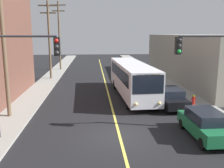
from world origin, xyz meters
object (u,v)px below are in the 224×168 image
utility_pole_far (59,33)px  fire_hydrant (194,99)px  parked_car_green (205,124)px  traffic_signal_right_corner (210,63)px  city_bus (132,78)px  utility_pole_near (3,36)px  parked_car_red (150,80)px  utility_pole_mid (49,37)px  traffic_signal_left_corner (21,65)px  parked_car_black (170,98)px

utility_pole_far → fire_hydrant: utility_pole_far is taller
parked_car_green → traffic_signal_right_corner: bearing=64.9°
city_bus → utility_pole_near: utility_pole_near is taller
utility_pole_near → parked_car_red: bearing=37.1°
parked_car_green → parked_car_red: 13.85m
utility_pole_mid → traffic_signal_right_corner: bearing=-56.8°
parked_car_red → traffic_signal_left_corner: traffic_signal_left_corner is taller
utility_pole_near → traffic_signal_left_corner: size_ratio=1.72×
city_bus → parked_car_green: (2.75, -10.24, -0.98)m
utility_pole_mid → fire_hydrant: 20.20m
parked_car_black → utility_pole_far: size_ratio=0.41×
fire_hydrant → parked_car_black: bearing=-174.6°
parked_car_red → utility_pole_near: 16.32m
utility_pole_far → traffic_signal_left_corner: utility_pole_far is taller
city_bus → parked_car_black: size_ratio=2.75×
parked_car_black → parked_car_red: 7.69m
parked_car_black → traffic_signal_right_corner: (0.63, -5.17, 3.46)m
parked_car_green → traffic_signal_right_corner: size_ratio=0.73×
city_bus → parked_car_red: size_ratio=2.78×
parked_car_green → parked_car_black: bearing=91.5°
parked_car_green → traffic_signal_right_corner: 3.63m
parked_car_black → utility_pole_mid: size_ratio=0.45×
fire_hydrant → utility_pole_far: bearing=121.5°
utility_pole_mid → traffic_signal_left_corner: 19.64m
utility_pole_near → traffic_signal_right_corner: (12.99, -3.49, -1.50)m
parked_car_black → utility_pole_near: size_ratio=0.43×
parked_car_green → traffic_signal_left_corner: (-10.36, 0.57, 3.46)m
city_bus → utility_pole_mid: (-9.28, 9.85, 3.79)m
parked_car_black → utility_pole_mid: utility_pole_mid is taller
parked_car_green → parked_car_red: size_ratio=1.00×
traffic_signal_left_corner → utility_pole_far: bearing=93.0°
parked_car_green → utility_pole_mid: size_ratio=0.44×
parked_car_red → city_bus: bearing=-126.0°
parked_car_black → utility_pole_mid: bearing=130.4°
city_bus → parked_car_green: size_ratio=2.78×
utility_pole_near → traffic_signal_right_corner: bearing=-15.0°
parked_car_red → utility_pole_near: (-12.40, -9.37, 4.96)m
utility_pole_mid → traffic_signal_right_corner: (12.49, -19.11, -1.30)m
parked_car_black → parked_car_green: bearing=-88.5°
parked_car_black → utility_pole_near: 13.42m
city_bus → utility_pole_far: 21.03m
utility_pole_mid → parked_car_green: bearing=-59.1°
city_bus → traffic_signal_left_corner: traffic_signal_left_corner is taller
parked_car_red → utility_pole_far: 19.64m
utility_pole_near → utility_pole_far: 24.26m
utility_pole_far → traffic_signal_right_corner: size_ratio=1.82×
city_bus → traffic_signal_right_corner: 10.11m
parked_car_black → utility_pole_far: (-11.65, 22.57, 5.27)m
parked_car_red → traffic_signal_right_corner: traffic_signal_right_corner is taller
parked_car_black → utility_pole_far: bearing=117.3°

